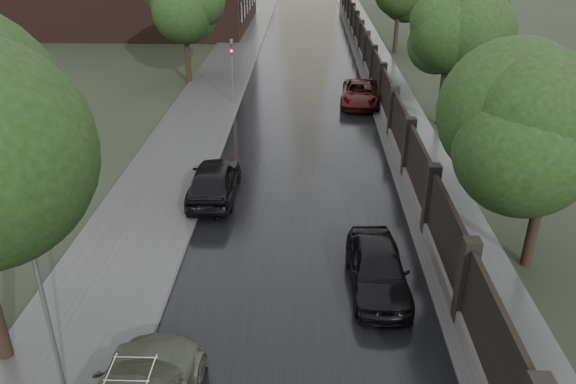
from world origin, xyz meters
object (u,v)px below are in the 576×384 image
at_px(tree_right_b, 450,33).
at_px(traffic_light, 232,67).
at_px(hatchback_left, 214,180).
at_px(tree_left_far, 183,4).
at_px(lamp_post, 48,317).
at_px(tree_right_a, 557,123).
at_px(car_right_near, 378,268).
at_px(car_right_far, 360,93).

height_order(tree_right_b, traffic_light, tree_right_b).
distance_m(traffic_light, hatchback_left, 12.56).
height_order(tree_left_far, lamp_post, tree_left_far).
height_order(tree_right_a, car_right_near, tree_right_a).
bearing_deg(hatchback_left, tree_left_far, -76.19).
bearing_deg(hatchback_left, car_right_far, -118.67).
bearing_deg(traffic_light, tree_right_a, -55.23).
relative_size(tree_right_b, car_right_far, 1.43).
xyz_separation_m(tree_left_far, lamp_post, (2.60, -28.50, -2.57)).
relative_size(hatchback_left, car_right_near, 1.08).
distance_m(tree_left_far, hatchback_left, 18.53).
distance_m(lamp_post, car_right_far, 25.69).
bearing_deg(lamp_post, car_right_far, 69.90).
distance_m(tree_right_a, car_right_far, 18.52).
bearing_deg(tree_left_far, car_right_near, -66.18).
distance_m(tree_left_far, car_right_far, 13.06).
bearing_deg(lamp_post, hatchback_left, 80.75).
relative_size(traffic_light, hatchback_left, 0.86).
distance_m(tree_right_a, hatchback_left, 12.70).
bearing_deg(traffic_light, tree_left_far, 126.47).
bearing_deg(car_right_far, tree_left_far, 164.45).
distance_m(lamp_post, traffic_light, 23.52).
bearing_deg(tree_left_far, tree_right_a, -54.83).
relative_size(tree_right_b, lamp_post, 1.37).
height_order(tree_left_far, car_right_far, tree_left_far).
distance_m(lamp_post, hatchback_left, 11.36).
bearing_deg(car_right_near, hatchback_left, 132.75).
height_order(traffic_light, car_right_far, traffic_light).
distance_m(tree_right_a, lamp_post, 14.62).
xyz_separation_m(lamp_post, traffic_light, (1.10, 23.49, -0.27)).
bearing_deg(tree_left_far, traffic_light, -53.53).
relative_size(tree_left_far, traffic_light, 1.85).
bearing_deg(hatchback_left, lamp_post, 80.40).
bearing_deg(hatchback_left, tree_right_a, 157.32).
height_order(traffic_light, hatchback_left, traffic_light).
relative_size(tree_right_a, tree_right_b, 1.00).
height_order(tree_right_b, car_right_near, tree_right_b).
relative_size(tree_left_far, hatchback_left, 1.59).
distance_m(lamp_post, car_right_near, 9.44).
bearing_deg(lamp_post, tree_left_far, 95.21).
xyz_separation_m(traffic_light, car_right_near, (6.68, -18.50, -1.67)).
height_order(tree_right_a, lamp_post, tree_right_a).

